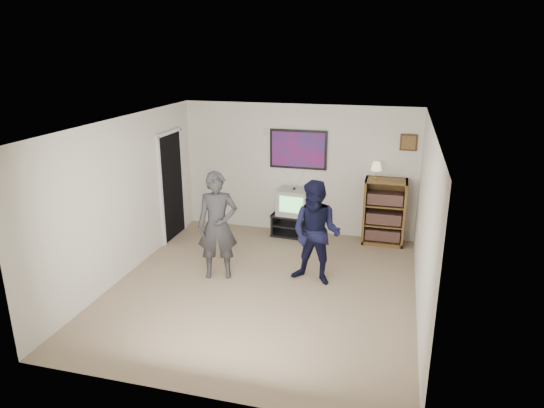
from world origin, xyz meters
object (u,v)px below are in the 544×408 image
at_px(media_stand, 295,225).
at_px(bookshelf, 384,212).
at_px(person_tall, 218,226).
at_px(person_short, 316,233).
at_px(crt_television, 294,202).

distance_m(media_stand, bookshelf, 1.70).
bearing_deg(media_stand, person_tall, -107.00).
bearing_deg(person_tall, bookshelf, 22.26).
relative_size(media_stand, bookshelf, 0.74).
xyz_separation_m(media_stand, bookshelf, (1.66, 0.05, 0.40)).
bearing_deg(media_stand, bookshelf, 6.47).
xyz_separation_m(bookshelf, person_short, (-0.95, -1.88, 0.20)).
relative_size(crt_television, bookshelf, 0.48).
relative_size(crt_television, person_tall, 0.34).
height_order(person_tall, person_short, person_tall).
height_order(media_stand, person_tall, person_tall).
xyz_separation_m(crt_television, bookshelf, (1.69, 0.05, -0.07)).
bearing_deg(crt_television, person_short, -62.62).
xyz_separation_m(crt_television, person_short, (0.74, -1.83, 0.13)).
distance_m(crt_television, person_short, 1.98).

